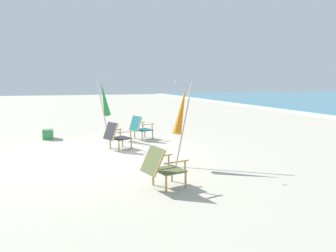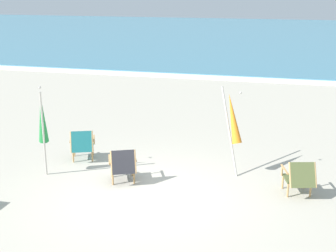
{
  "view_description": "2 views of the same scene",
  "coord_description": "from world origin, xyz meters",
  "px_view_note": "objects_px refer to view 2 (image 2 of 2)",
  "views": [
    {
      "loc": [
        8.74,
        -0.87,
        1.99
      ],
      "look_at": [
        0.58,
        1.72,
        0.81
      ],
      "focal_mm": 35.0,
      "sensor_mm": 36.0,
      "label": 1
    },
    {
      "loc": [
        2.65,
        -8.49,
        4.21
      ],
      "look_at": [
        -0.19,
        2.49,
        0.79
      ],
      "focal_mm": 50.0,
      "sensor_mm": 36.0,
      "label": 2
    }
  ],
  "objects_px": {
    "beach_chair_back_right": "(300,177)",
    "umbrella_furled_green": "(42,119)",
    "beach_chair_far_center": "(123,165)",
    "umbrella_furled_orange": "(233,119)",
    "beach_chair_front_right": "(82,145)"
  },
  "relations": [
    {
      "from": "beach_chair_far_center",
      "to": "umbrella_furled_orange",
      "type": "xyz_separation_m",
      "value": [
        2.23,
        1.22,
        0.87
      ]
    },
    {
      "from": "beach_chair_back_right",
      "to": "umbrella_furled_green",
      "type": "xyz_separation_m",
      "value": [
        -5.58,
        -0.38,
        0.94
      ]
    },
    {
      "from": "umbrella_furled_orange",
      "to": "umbrella_furled_green",
      "type": "height_order",
      "value": "umbrella_furled_green"
    },
    {
      "from": "beach_chair_front_right",
      "to": "umbrella_furled_orange",
      "type": "bearing_deg",
      "value": 2.87
    },
    {
      "from": "umbrella_furled_orange",
      "to": "beach_chair_back_right",
      "type": "bearing_deg",
      "value": -31.63
    },
    {
      "from": "beach_chair_back_right",
      "to": "umbrella_furled_green",
      "type": "distance_m",
      "value": 5.67
    },
    {
      "from": "umbrella_furled_orange",
      "to": "umbrella_furled_green",
      "type": "distance_m",
      "value": 4.26
    },
    {
      "from": "beach_chair_far_center",
      "to": "umbrella_furled_green",
      "type": "distance_m",
      "value": 2.05
    },
    {
      "from": "beach_chair_back_right",
      "to": "umbrella_furled_green",
      "type": "height_order",
      "value": "umbrella_furled_green"
    },
    {
      "from": "beach_chair_far_center",
      "to": "umbrella_furled_orange",
      "type": "bearing_deg",
      "value": 28.62
    },
    {
      "from": "beach_chair_front_right",
      "to": "beach_chair_back_right",
      "type": "relative_size",
      "value": 0.98
    },
    {
      "from": "beach_chair_front_right",
      "to": "umbrella_furled_orange",
      "type": "height_order",
      "value": "umbrella_furled_orange"
    },
    {
      "from": "beach_chair_far_center",
      "to": "umbrella_furled_orange",
      "type": "relative_size",
      "value": 0.43
    },
    {
      "from": "umbrella_furled_orange",
      "to": "umbrella_furled_green",
      "type": "relative_size",
      "value": 0.95
    },
    {
      "from": "beach_chair_front_right",
      "to": "beach_chair_far_center",
      "type": "bearing_deg",
      "value": -35.73
    }
  ]
}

